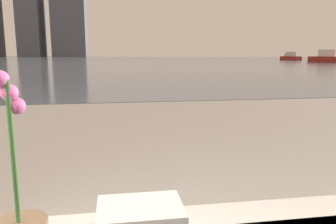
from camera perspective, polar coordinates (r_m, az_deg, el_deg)
potted_orchid at (r=0.89m, az=-24.52°, el=-16.80°), size 0.13×0.13×0.44m
towel_stack at (r=0.92m, az=-4.84°, el=-18.15°), size 0.23×0.17×0.08m
harbor_water at (r=61.83m, az=-9.05°, el=9.04°), size 180.00×110.00×0.01m
harbor_boat_1 at (r=43.09m, az=25.80°, el=8.48°), size 2.56×4.21×1.49m
harbor_boat_2 at (r=56.63m, az=20.58°, el=8.92°), size 2.10×3.69×1.31m
harbor_boat_3 at (r=62.94m, az=20.10°, el=8.92°), size 1.07×2.85×1.05m
skyline_tower_2 at (r=119.31m, az=-16.79°, el=15.32°), size 10.81×11.44×25.48m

